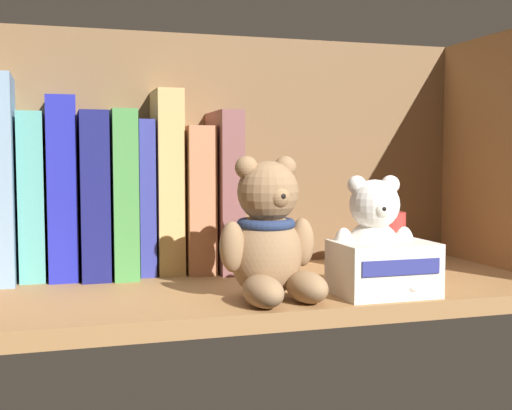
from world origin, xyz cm
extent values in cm
cube|color=#9E7042|center=(0.00, 0.00, 1.00)|extent=(68.35, 29.74, 2.00)
cube|color=brown|center=(0.00, 15.47, 16.98)|extent=(70.75, 1.20, 33.95)
cube|color=#9E7042|center=(34.98, 0.00, 16.98)|extent=(1.60, 32.14, 33.95)
cube|color=#6F90AF|center=(-29.32, 11.76, 14.44)|extent=(2.37, 13.54, 24.88)
cube|color=teal|center=(-26.28, 11.76, 12.30)|extent=(3.01, 9.39, 20.60)
cube|color=#1C219F|center=(-22.70, 11.76, 13.26)|extent=(3.47, 11.06, 22.53)
cube|color=navy|center=(-18.89, 11.76, 12.38)|extent=(3.45, 13.22, 20.76)
cube|color=#418740|center=(-15.31, 11.76, 12.48)|extent=(3.03, 13.75, 20.97)
cube|color=navy|center=(-12.44, 11.76, 11.93)|extent=(2.01, 9.30, 19.86)
cube|color=tan|center=(-9.42, 11.76, 13.89)|extent=(3.35, 9.21, 23.77)
cube|color=#B4724D|center=(-5.62, 11.76, 11.56)|extent=(3.55, 11.30, 19.12)
cube|color=brown|center=(-2.03, 11.76, 12.55)|extent=(2.94, 14.03, 21.10)
ellipsoid|color=#93704C|center=(-1.74, -7.64, 6.64)|extent=(7.90, 7.25, 9.29)
sphere|color=#93704C|center=(-1.67, -8.10, 13.48)|extent=(6.61, 6.61, 6.61)
sphere|color=#93704C|center=(-4.03, -7.99, 16.05)|extent=(2.48, 2.48, 2.48)
sphere|color=#93704C|center=(0.54, -7.28, 16.05)|extent=(2.48, 2.48, 2.48)
sphere|color=#9B754E|center=(-1.31, -10.41, 13.08)|extent=(2.48, 2.48, 2.48)
sphere|color=black|center=(-1.17, -11.27, 13.15)|extent=(0.87, 0.87, 0.87)
ellipsoid|color=#93704C|center=(-3.58, -12.39, 3.65)|extent=(4.63, 6.69, 3.30)
ellipsoid|color=#93704C|center=(1.46, -11.60, 3.65)|extent=(4.63, 6.69, 3.30)
ellipsoid|color=#93704C|center=(-5.80, -8.74, 7.81)|extent=(3.07, 3.07, 5.37)
ellipsoid|color=#93704C|center=(2.46, -7.45, 7.81)|extent=(3.07, 3.07, 5.37)
torus|color=navy|center=(-1.74, -7.64, 9.99)|extent=(6.34, 6.34, 1.19)
ellipsoid|color=white|center=(11.00, -7.61, 5.98)|extent=(6.76, 6.21, 7.96)
sphere|color=white|center=(10.96, -8.01, 11.83)|extent=(5.66, 5.66, 5.66)
sphere|color=white|center=(9.03, -7.38, 14.04)|extent=(2.12, 2.12, 2.12)
sphere|color=white|center=(12.97, -7.84, 14.04)|extent=(2.12, 2.12, 2.12)
sphere|color=white|center=(10.72, -10.00, 11.49)|extent=(2.12, 2.12, 2.12)
sphere|color=black|center=(10.64, -10.74, 11.55)|extent=(0.74, 0.74, 0.74)
ellipsoid|color=white|center=(8.39, -11.11, 3.41)|extent=(3.78, 5.64, 2.83)
ellipsoid|color=white|center=(12.74, -11.62, 3.41)|extent=(3.78, 5.64, 2.83)
ellipsoid|color=white|center=(7.40, -7.59, 6.97)|extent=(2.55, 2.55, 4.60)
ellipsoid|color=white|center=(14.51, -8.42, 6.97)|extent=(2.55, 2.55, 4.60)
ellipsoid|color=#287427|center=(11.00, -7.61, 6.18)|extent=(7.32, 6.76, 5.57)
cylinder|color=#C63833|center=(18.43, 2.77, 5.96)|extent=(4.60, 4.60, 7.91)
cube|color=silver|center=(11.02, -10.11, 4.94)|extent=(10.57, 7.96, 5.87)
cube|color=#33388C|center=(11.02, -14.16, 5.67)|extent=(8.98, 0.16, 1.64)
camera|label=1|loc=(-23.06, -74.96, 17.22)|focal=46.27mm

